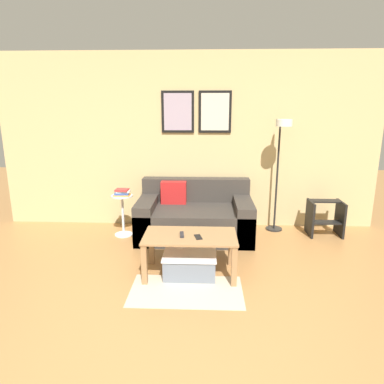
{
  "coord_description": "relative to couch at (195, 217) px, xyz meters",
  "views": [
    {
      "loc": [
        0.28,
        -1.91,
        1.79
      ],
      "look_at": [
        0.12,
        1.83,
        0.85
      ],
      "focal_mm": 32.0,
      "sensor_mm": 36.0,
      "label": 1
    }
  ],
  "objects": [
    {
      "name": "ground_plane",
      "position": [
        -0.12,
        -2.68,
        -0.27
      ],
      "size": [
        16.0,
        16.0,
        0.0
      ],
      "primitive_type": "plane",
      "color": "#A87542"
    },
    {
      "name": "wall_back",
      "position": [
        -0.12,
        0.5,
        1.01
      ],
      "size": [
        5.6,
        0.09,
        2.55
      ],
      "color": "tan",
      "rests_on": "ground_plane"
    },
    {
      "name": "area_rug",
      "position": [
        -0.03,
        -1.53,
        -0.27
      ],
      "size": [
        1.12,
        0.63,
        0.01
      ],
      "primitive_type": "cube",
      "color": "#C1B299",
      "rests_on": "ground_plane"
    },
    {
      "name": "couch",
      "position": [
        0.0,
        0.0,
        0.0
      ],
      "size": [
        1.57,
        0.95,
        0.76
      ],
      "color": "#38332D",
      "rests_on": "ground_plane"
    },
    {
      "name": "coffee_table",
      "position": [
        -0.01,
        -1.16,
        0.09
      ],
      "size": [
        0.99,
        0.55,
        0.45
      ],
      "color": "#997047",
      "rests_on": "ground_plane"
    },
    {
      "name": "storage_bin",
      "position": [
        -0.01,
        -1.18,
        -0.15
      ],
      "size": [
        0.57,
        0.42,
        0.25
      ],
      "color": "slate",
      "rests_on": "ground_plane"
    },
    {
      "name": "floor_lamp",
      "position": [
        1.18,
        0.14,
        0.89
      ],
      "size": [
        0.24,
        0.46,
        1.62
      ],
      "color": "black",
      "rests_on": "ground_plane"
    },
    {
      "name": "side_table",
      "position": [
        -1.01,
        -0.03,
        0.08
      ],
      "size": [
        0.3,
        0.3,
        0.59
      ],
      "color": "white",
      "rests_on": "ground_plane"
    },
    {
      "name": "book_stack",
      "position": [
        -1.0,
        -0.05,
        0.36
      ],
      "size": [
        0.22,
        0.16,
        0.09
      ],
      "color": "#D18438",
      "rests_on": "side_table"
    },
    {
      "name": "remote_control",
      "position": [
        -0.1,
        -1.17,
        0.19
      ],
      "size": [
        0.05,
        0.15,
        0.02
      ],
      "primitive_type": "cube",
      "rotation": [
        0.0,
        0.0,
        0.1
      ],
      "color": "#232328",
      "rests_on": "coffee_table"
    },
    {
      "name": "cell_phone",
      "position": [
        0.08,
        -1.22,
        0.18
      ],
      "size": [
        0.1,
        0.15,
        0.01
      ],
      "primitive_type": "cube",
      "rotation": [
        0.0,
        0.0,
        0.24
      ],
      "color": "black",
      "rests_on": "coffee_table"
    },
    {
      "name": "step_stool",
      "position": [
        1.85,
        0.1,
        -0.01
      ],
      "size": [
        0.45,
        0.35,
        0.49
      ],
      "color": "black",
      "rests_on": "ground_plane"
    }
  ]
}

